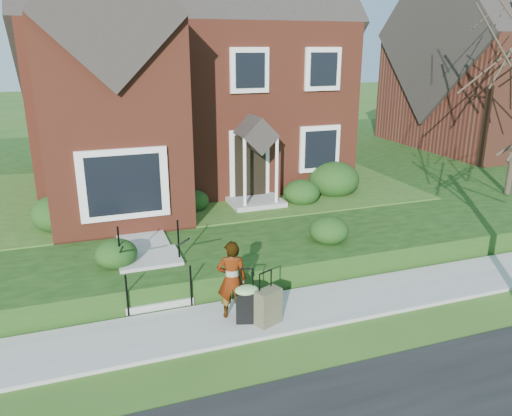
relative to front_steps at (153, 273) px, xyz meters
name	(u,v)px	position (x,y,z in m)	size (l,w,h in m)	color
ground	(288,313)	(2.50, -1.84, -0.47)	(120.00, 120.00, 0.00)	#2D5119
sidewalk	(288,311)	(2.50, -1.84, -0.43)	(60.00, 1.60, 0.08)	#9E9B93
terrace	(274,168)	(6.50, 9.06, -0.17)	(44.00, 20.00, 0.60)	#16350E
walkway	(135,222)	(0.00, 3.16, 0.16)	(1.20, 6.00, 0.06)	#9E9B93
main_house	(177,47)	(2.29, 7.76, 4.79)	(10.40, 10.20, 9.40)	maroon
neighbour_house	(509,47)	(18.50, 9.16, 4.77)	(9.40, 8.00, 9.20)	brown
front_steps	(153,273)	(0.00, 0.00, 0.00)	(1.40, 2.02, 1.50)	#9E9B93
foundation_shrubs	(244,194)	(3.19, 3.19, 0.62)	(10.09, 5.14, 1.19)	#11340F
woman	(232,280)	(1.32, -1.72, 0.42)	(0.59, 0.39, 1.63)	#999999
suitcase_black	(247,302)	(1.53, -2.02, 0.04)	(0.56, 0.50, 1.12)	black
suitcase_olive	(268,307)	(1.91, -2.22, -0.03)	(0.57, 0.46, 1.09)	brown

